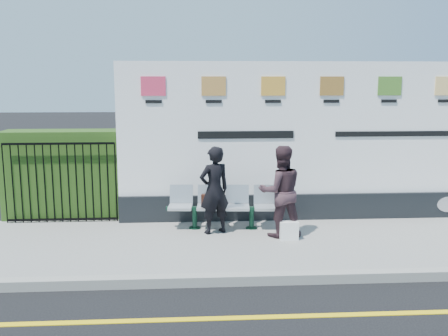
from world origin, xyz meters
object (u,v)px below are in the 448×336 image
Objects in this scene: billboard at (328,152)px; woman_right at (281,191)px; woman_left at (214,190)px; bench at (223,217)px.

billboard is 1.64m from woman_right.
woman_left is at bearing -18.43° from woman_right.
billboard reaches higher than bench.
woman_left is at bearing -119.24° from bench.
woman_right is at bearing -135.20° from billboard.
billboard is at bearing -141.39° from woman_right.
woman_left is 1.15m from woman_right.
woman_left is at bearing -159.06° from billboard.
billboard is 5.20× the size of woman_left.
billboard is at bearing 176.04° from woman_left.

